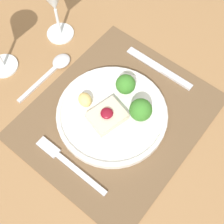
% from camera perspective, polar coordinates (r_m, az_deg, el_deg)
% --- Properties ---
extents(ground_plane, '(8.00, 8.00, 0.00)m').
position_cam_1_polar(ground_plane, '(1.43, 0.48, -14.12)').
color(ground_plane, gray).
extents(dining_table, '(1.36, 1.05, 0.73)m').
position_cam_1_polar(dining_table, '(0.82, 0.82, -3.47)').
color(dining_table, olive).
rests_on(dining_table, ground_plane).
extents(placemat, '(0.43, 0.37, 0.00)m').
position_cam_1_polar(placemat, '(0.74, 0.91, -0.76)').
color(placemat, brown).
rests_on(placemat, dining_table).
extents(dinner_plate, '(0.26, 0.26, 0.08)m').
position_cam_1_polar(dinner_plate, '(0.73, 0.31, -0.01)').
color(dinner_plate, white).
rests_on(dinner_plate, placemat).
extents(fork, '(0.02, 0.19, 0.01)m').
position_cam_1_polar(fork, '(0.70, -8.36, -9.03)').
color(fork, silver).
rests_on(fork, placemat).
extents(knife, '(0.02, 0.19, 0.01)m').
position_cam_1_polar(knife, '(0.81, 9.36, 7.46)').
color(knife, silver).
rests_on(knife, placemat).
extents(spoon, '(0.18, 0.04, 0.01)m').
position_cam_1_polar(spoon, '(0.82, -10.19, 8.25)').
color(spoon, silver).
rests_on(spoon, dining_table).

